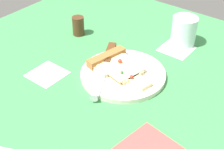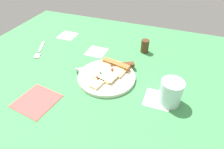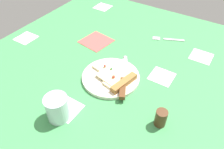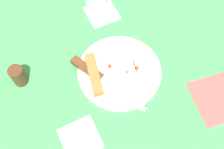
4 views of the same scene
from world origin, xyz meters
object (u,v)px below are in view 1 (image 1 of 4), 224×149
at_px(pizza_slice, 117,65).
at_px(knife, 106,63).
at_px(pepper_shaker, 78,26).
at_px(drinking_glass, 184,31).
at_px(plate, 123,74).

xyz_separation_m(pizza_slice, knife, (-0.01, 0.03, -0.00)).
bearing_deg(pizza_slice, knife, -64.61).
relative_size(knife, pepper_shaker, 3.65).
bearing_deg(pizza_slice, drinking_glass, 176.01).
distance_m(pizza_slice, knife, 0.03).
distance_m(pizza_slice, drinking_glass, 0.25).
xyz_separation_m(plate, pepper_shaker, (0.09, 0.25, 0.02)).
xyz_separation_m(plate, pizza_slice, (0.01, 0.03, 0.01)).
distance_m(plate, pepper_shaker, 0.27).
relative_size(pizza_slice, drinking_glass, 2.09).
distance_m(plate, knife, 0.06).
relative_size(plate, pepper_shaker, 3.70).
height_order(plate, pepper_shaker, pepper_shaker).
relative_size(plate, knife, 1.01).
bearing_deg(plate, pepper_shaker, 69.14).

